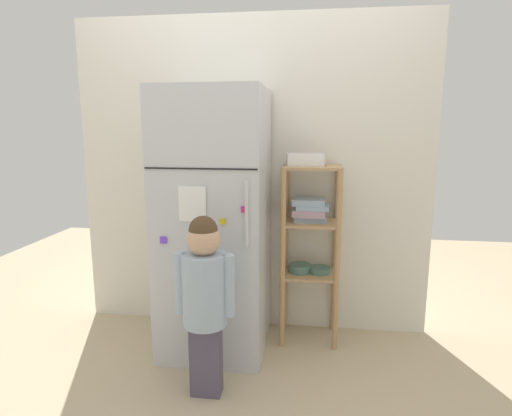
% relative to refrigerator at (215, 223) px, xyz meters
% --- Properties ---
extents(ground_plane, '(6.00, 6.00, 0.00)m').
position_rel_refrigerator_xyz_m(ground_plane, '(0.18, -0.02, -0.83)').
color(ground_plane, tan).
extents(kitchen_wall_back, '(2.44, 0.03, 2.15)m').
position_rel_refrigerator_xyz_m(kitchen_wall_back, '(0.18, 0.36, 0.25)').
color(kitchen_wall_back, silver).
rests_on(kitchen_wall_back, ground).
extents(refrigerator, '(0.64, 0.69, 1.65)m').
position_rel_refrigerator_xyz_m(refrigerator, '(0.00, 0.00, 0.00)').
color(refrigerator, silver).
rests_on(refrigerator, ground).
extents(child_standing, '(0.32, 0.23, 0.98)m').
position_rel_refrigerator_xyz_m(child_standing, '(0.07, -0.54, -0.23)').
color(child_standing, '#51495E').
rests_on(child_standing, ground).
extents(pantry_shelf_unit, '(0.38, 0.31, 1.18)m').
position_rel_refrigerator_xyz_m(pantry_shelf_unit, '(0.59, 0.17, -0.10)').
color(pantry_shelf_unit, tan).
rests_on(pantry_shelf_unit, ground).
extents(fruit_bin, '(0.24, 0.15, 0.08)m').
position_rel_refrigerator_xyz_m(fruit_bin, '(0.56, 0.17, 0.38)').
color(fruit_bin, white).
rests_on(fruit_bin, pantry_shelf_unit).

